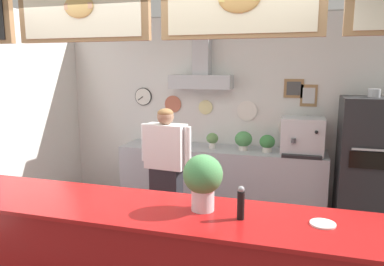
# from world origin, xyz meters

# --- Properties ---
(back_wall_assembly) EXTENTS (5.24, 2.98, 2.79)m
(back_wall_assembly) POSITION_xyz_m (-0.02, 2.40, 1.50)
(back_wall_assembly) COLOR #9E9E99
(back_wall_assembly) RESTS_ON ground_plane
(back_prep_counter) EXTENTS (2.92, 0.63, 0.89)m
(back_prep_counter) POSITION_xyz_m (-0.02, 2.21, 0.44)
(back_prep_counter) COLOR #A3A5AD
(back_prep_counter) RESTS_ON ground_plane
(pizza_oven) EXTENTS (0.71, 0.68, 1.78)m
(pizza_oven) POSITION_xyz_m (1.89, 2.02, 0.84)
(pizza_oven) COLOR #232326
(pizza_oven) RESTS_ON ground_plane
(shop_worker) EXTENTS (0.61, 0.26, 1.59)m
(shop_worker) POSITION_xyz_m (-0.40, 0.98, 0.84)
(shop_worker) COLOR #232328
(shop_worker) RESTS_ON ground_plane
(espresso_machine) EXTENTS (0.55, 0.51, 0.49)m
(espresso_machine) POSITION_xyz_m (1.09, 2.19, 1.13)
(espresso_machine) COLOR silver
(espresso_machine) RESTS_ON back_prep_counter
(potted_basil) EXTENTS (0.15, 0.15, 0.21)m
(potted_basil) POSITION_xyz_m (-0.96, 2.23, 1.01)
(potted_basil) COLOR beige
(potted_basil) RESTS_ON back_prep_counter
(potted_sage) EXTENTS (0.21, 0.21, 0.24)m
(potted_sage) POSITION_xyz_m (0.63, 2.17, 1.02)
(potted_sage) COLOR beige
(potted_sage) RESTS_ON back_prep_counter
(potted_thyme) EXTENTS (0.24, 0.24, 0.27)m
(potted_thyme) POSITION_xyz_m (0.31, 2.18, 1.04)
(potted_thyme) COLOR beige
(potted_thyme) RESTS_ON back_prep_counter
(potted_oregano) EXTENTS (0.17, 0.17, 0.22)m
(potted_oregano) POSITION_xyz_m (-0.14, 2.18, 1.02)
(potted_oregano) COLOR beige
(potted_oregano) RESTS_ON back_prep_counter
(basil_vase) EXTENTS (0.29, 0.29, 0.41)m
(basil_vase) POSITION_xyz_m (0.39, -0.36, 1.23)
(basil_vase) COLOR silver
(basil_vase) RESTS_ON service_counter
(condiment_plate) EXTENTS (0.17, 0.17, 0.01)m
(condiment_plate) POSITION_xyz_m (1.22, -0.38, 1.01)
(condiment_plate) COLOR white
(condiment_plate) RESTS_ON service_counter
(pepper_grinder) EXTENTS (0.05, 0.05, 0.24)m
(pepper_grinder) POSITION_xyz_m (0.68, -0.44, 1.12)
(pepper_grinder) COLOR black
(pepper_grinder) RESTS_ON service_counter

